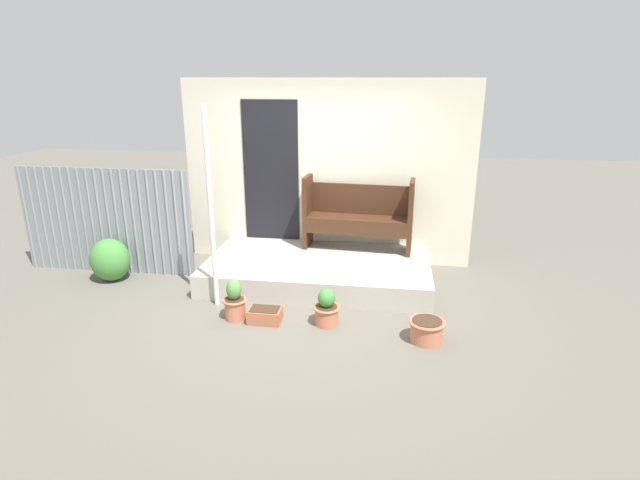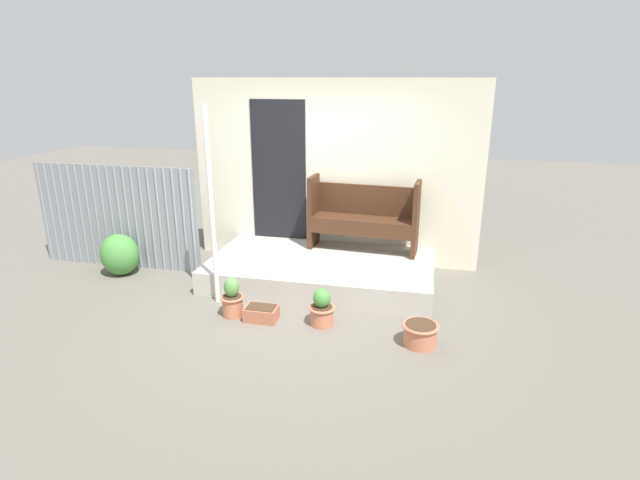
% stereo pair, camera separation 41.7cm
% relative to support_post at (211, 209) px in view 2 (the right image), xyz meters
% --- Properties ---
extents(ground_plane, '(24.00, 24.00, 0.00)m').
position_rel_support_post_xyz_m(ground_plane, '(0.97, 0.09, -1.17)').
color(ground_plane, '#666056').
extents(porch_slab, '(2.92, 1.62, 0.30)m').
position_rel_support_post_xyz_m(porch_slab, '(1.10, 0.90, -1.01)').
color(porch_slab, '#B7B2A5').
rests_on(porch_slab, ground_plane).
extents(house_wall, '(4.12, 0.08, 2.60)m').
position_rel_support_post_xyz_m(house_wall, '(1.06, 1.73, 0.14)').
color(house_wall, beige).
rests_on(house_wall, ground_plane).
extents(fence_corrugated, '(2.45, 0.05, 1.46)m').
position_rel_support_post_xyz_m(fence_corrugated, '(-1.83, 0.83, -0.43)').
color(fence_corrugated, gray).
rests_on(fence_corrugated, ground_plane).
extents(support_post, '(0.06, 0.06, 2.33)m').
position_rel_support_post_xyz_m(support_post, '(0.00, 0.00, 0.00)').
color(support_post, white).
rests_on(support_post, ground_plane).
extents(bench, '(1.51, 0.51, 1.01)m').
position_rel_support_post_xyz_m(bench, '(1.58, 1.43, -0.34)').
color(bench, '#422616').
rests_on(bench, porch_slab).
extents(flower_pot_left, '(0.27, 0.27, 0.47)m').
position_rel_support_post_xyz_m(flower_pot_left, '(0.33, -0.32, -0.96)').
color(flower_pot_left, '#C67251').
rests_on(flower_pot_left, ground_plane).
extents(flower_pot_middle, '(0.30, 0.30, 0.42)m').
position_rel_support_post_xyz_m(flower_pot_middle, '(1.37, -0.31, -0.98)').
color(flower_pot_middle, '#C67251').
rests_on(flower_pot_middle, ground_plane).
extents(flower_pot_right, '(0.38, 0.38, 0.24)m').
position_rel_support_post_xyz_m(flower_pot_right, '(2.44, -0.52, -1.04)').
color(flower_pot_right, '#C67251').
rests_on(flower_pot_right, ground_plane).
extents(planter_box_rect, '(0.36, 0.24, 0.16)m').
position_rel_support_post_xyz_m(planter_box_rect, '(0.68, -0.35, -1.09)').
color(planter_box_rect, '#B76647').
rests_on(planter_box_rect, ground_plane).
extents(shrub_by_fence, '(0.53, 0.47, 0.58)m').
position_rel_support_post_xyz_m(shrub_by_fence, '(-1.66, 0.53, -0.88)').
color(shrub_by_fence, '#478C3D').
rests_on(shrub_by_fence, ground_plane).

